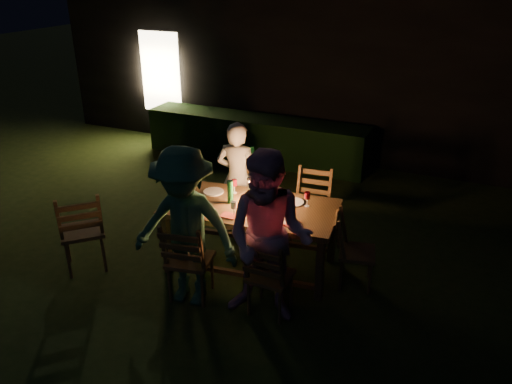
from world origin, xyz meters
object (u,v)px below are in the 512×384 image
at_px(chair_spare, 84,244).
at_px(lantern, 256,192).
at_px(chair_near_left, 190,273).
at_px(bottle_bucket_b, 252,162).
at_px(person_house_side, 237,178).
at_px(ice_bucket, 247,166).
at_px(chair_end, 354,263).
at_px(bottle_table, 230,192).
at_px(person_opp_right, 269,239).
at_px(side_table, 248,178).
at_px(chair_far_right, 309,222).
at_px(chair_far_left, 237,213).
at_px(dining_table, 251,212).
at_px(bottle_bucket_a, 243,163).
at_px(chair_near_right, 269,289).
at_px(person_opp_left, 185,228).

distance_m(chair_spare, lantern, 2.15).
height_order(chair_near_left, bottle_bucket_b, chair_near_left).
xyz_separation_m(person_house_side, bottle_bucket_b, (-0.07, 0.60, 0.01)).
relative_size(ice_bucket, bottle_bucket_b, 0.94).
height_order(chair_end, person_house_side, person_house_side).
bearing_deg(ice_bucket, bottle_table, -73.04).
xyz_separation_m(chair_spare, person_opp_right, (2.34, 0.08, 0.58)).
bearing_deg(side_table, chair_spare, -117.79).
relative_size(chair_end, person_house_side, 0.60).
distance_m(lantern, ice_bucket, 1.47).
height_order(chair_far_right, person_opp_right, person_opp_right).
bearing_deg(bottle_bucket_b, person_opp_right, -61.44).
height_order(chair_far_left, person_house_side, person_house_side).
xyz_separation_m(dining_table, chair_near_left, (-0.35, -0.82, -0.44)).
height_order(lantern, bottle_bucket_a, lantern).
xyz_separation_m(chair_near_right, chair_end, (0.69, 0.86, -0.01)).
height_order(dining_table, side_table, dining_table).
relative_size(lantern, bottle_table, 1.25).
xyz_separation_m(lantern, bottle_table, (-0.29, -0.09, -0.02)).
bearing_deg(person_opp_right, chair_near_right, 92.80).
bearing_deg(person_house_side, person_opp_left, 90.00).
relative_size(chair_end, person_opp_right, 0.51).
bearing_deg(chair_far_right, chair_near_right, 87.85).
relative_size(person_opp_left, ice_bucket, 5.91).
xyz_separation_m(chair_near_left, chair_far_right, (0.81, 1.65, 0.00)).
height_order(lantern, ice_bucket, lantern).
height_order(chair_far_left, chair_far_right, chair_far_right).
bearing_deg(dining_table, chair_near_left, -120.19).
bearing_deg(chair_end, dining_table, -95.30).
height_order(chair_end, side_table, chair_end).
relative_size(chair_near_right, bottle_bucket_a, 2.99).
height_order(person_house_side, lantern, person_house_side).
bearing_deg(person_house_side, lantern, 123.00).
bearing_deg(chair_far_left, bottle_bucket_b, -82.73).
distance_m(chair_far_left, person_opp_left, 1.70).
xyz_separation_m(chair_spare, bottle_bucket_a, (1.09, 2.12, 0.45)).
relative_size(chair_far_left, chair_end, 1.00).
distance_m(chair_end, chair_spare, 3.18).
bearing_deg(chair_near_right, chair_near_left, -172.76).
bearing_deg(chair_far_right, dining_table, 56.15).
relative_size(side_table, bottle_bucket_b, 1.93).
height_order(chair_end, person_opp_left, person_opp_left).
bearing_deg(chair_spare, side_table, 17.49).
height_order(lantern, side_table, lantern).
bearing_deg(ice_bucket, chair_far_left, -78.50).
relative_size(person_opp_right, lantern, 5.21).
relative_size(person_opp_left, bottle_bucket_b, 5.54).
xyz_separation_m(chair_far_right, bottle_bucket_b, (-1.07, 0.53, 0.47)).
relative_size(dining_table, chair_end, 2.26).
xyz_separation_m(bottle_table, ice_bucket, (-0.41, 1.35, -0.24)).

